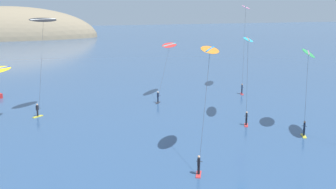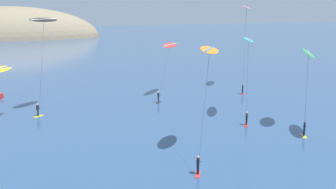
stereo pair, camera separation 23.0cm
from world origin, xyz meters
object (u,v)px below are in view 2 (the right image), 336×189
(kitesurfer_pink, at_px, (246,14))
(kitesurfer_cyan, at_px, (248,46))
(kitesurfer_red, at_px, (169,49))
(kitesurfer_orange, at_px, (209,58))
(kitesurfer_green, at_px, (308,59))
(kitesurfer_black, at_px, (43,27))

(kitesurfer_pink, bearing_deg, kitesurfer_cyan, -121.34)
(kitesurfer_red, height_order, kitesurfer_orange, kitesurfer_orange)
(kitesurfer_green, relative_size, kitesurfer_orange, 0.90)
(kitesurfer_black, distance_m, kitesurfer_cyan, 25.82)
(kitesurfer_pink, relative_size, kitesurfer_green, 1.52)
(kitesurfer_green, bearing_deg, kitesurfer_black, 143.84)
(kitesurfer_cyan, bearing_deg, kitesurfer_black, 150.93)
(kitesurfer_black, height_order, kitesurfer_pink, kitesurfer_pink)
(kitesurfer_orange, bearing_deg, kitesurfer_green, 13.64)
(kitesurfer_red, xyz_separation_m, kitesurfer_green, (7.23, -22.89, 0.69))
(kitesurfer_pink, bearing_deg, kitesurfer_black, -172.06)
(kitesurfer_pink, bearing_deg, kitesurfer_green, -106.08)
(kitesurfer_black, xyz_separation_m, kitesurfer_cyan, (22.49, -12.50, -2.16))
(kitesurfer_cyan, bearing_deg, kitesurfer_pink, 58.66)
(kitesurfer_pink, distance_m, kitesurfer_cyan, 20.32)
(kitesurfer_red, height_order, kitesurfer_cyan, kitesurfer_cyan)
(kitesurfer_green, bearing_deg, kitesurfer_pink, 73.92)
(kitesurfer_orange, bearing_deg, kitesurfer_pink, 52.31)
(kitesurfer_black, relative_size, kitesurfer_green, 1.34)
(kitesurfer_green, bearing_deg, kitesurfer_orange, -166.36)
(kitesurfer_black, xyz_separation_m, kitesurfer_green, (26.08, -19.06, -3.18))
(kitesurfer_black, height_order, kitesurfer_red, kitesurfer_black)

